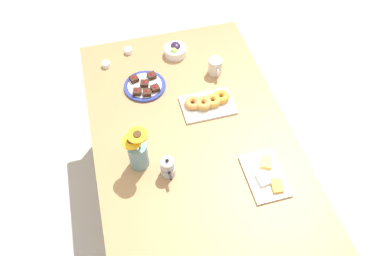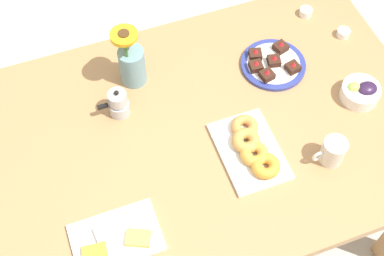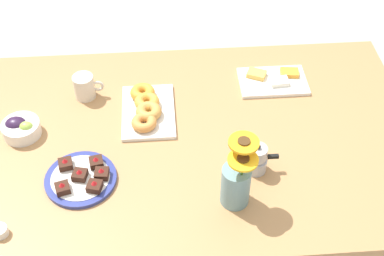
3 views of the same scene
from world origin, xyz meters
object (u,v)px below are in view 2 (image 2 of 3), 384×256
Objects in this scene: coffee_mug at (333,151)px; dessert_plate at (273,64)px; dining_table at (192,148)px; grape_bowl at (361,92)px; croissant_platter at (251,149)px; jam_cup_honey at (306,12)px; cheese_platter at (116,238)px; moka_pot at (118,104)px; jam_cup_berry at (343,33)px; flower_vase at (132,63)px.

coffee_mug reaches higher than dessert_plate.
grape_bowl is at bearing 174.70° from dining_table.
dining_table is 5.71× the size of croissant_platter.
grape_bowl is at bearing 89.59° from jam_cup_honey.
cheese_platter is 2.18× the size of moka_pot.
jam_cup_berry is 0.19× the size of flower_vase.
croissant_platter is 0.50m from flower_vase.
croissant_platter is 5.83× the size of jam_cup_berry.
cheese_platter is at bearing 31.76° from dessert_plate.
cheese_platter is at bearing 2.11° from coffee_mug.
coffee_mug is 0.72m from cheese_platter.
dessert_plate is 0.57m from moka_pot.
moka_pot is at bearing -40.30° from dining_table.
dining_table is 0.44m from cheese_platter.
coffee_mug is 2.33× the size of jam_cup_berry.
grape_bowl is 1.11× the size of moka_pot.
jam_cup_berry is (-0.08, 0.15, 0.00)m from jam_cup_honey.
jam_cup_honey reaches higher than dining_table.
flower_vase is at bearing -111.88° from cheese_platter.
cheese_platter is 1.12× the size of dessert_plate.
cheese_platter is 1.12m from jam_cup_honey.
cheese_platter is 5.42× the size of jam_cup_honey.
coffee_mug reaches higher than cheese_platter.
jam_cup_honey is at bearing -146.15° from cheese_platter.
flower_vase reaches higher than dessert_plate.
dining_table is at bearing -5.30° from grape_bowl.
grape_bowl is at bearing -167.28° from cheese_platter.
jam_cup_berry is 0.88m from moka_pot.
dining_table is 0.42m from dessert_plate.
coffee_mug reaches higher than grape_bowl.
jam_cup_berry is at bearing 119.73° from jam_cup_honey.
cheese_platter is at bearing 12.72° from grape_bowl.
croissant_platter reaches higher than jam_cup_honey.
dessert_plate is (0.23, 0.19, -0.00)m from jam_cup_honey.
coffee_mug is 0.64m from jam_cup_honey.
dining_table is 33.33× the size of jam_cup_berry.
jam_cup_berry is (-0.68, -0.21, 0.10)m from dining_table.
flower_vase reaches higher than jam_cup_honey.
dessert_plate is at bearing -88.44° from coffee_mug.
croissant_platter is (0.23, -0.11, -0.03)m from coffee_mug.
jam_cup_berry is at bearing -176.96° from moka_pot.
dining_table is at bearing 139.70° from moka_pot.
dining_table is 0.47m from coffee_mug.
croissant_platter is 2.35× the size of moka_pot.
coffee_mug is 0.43× the size of cheese_platter.
dessert_plate is (-0.22, -0.30, -0.01)m from croissant_platter.
coffee_mug is 0.84× the size of grape_bowl.
moka_pot is at bearing 3.04° from jam_cup_berry.
jam_cup_berry is 0.21× the size of dessert_plate.
moka_pot is at bearing 13.56° from jam_cup_honey.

